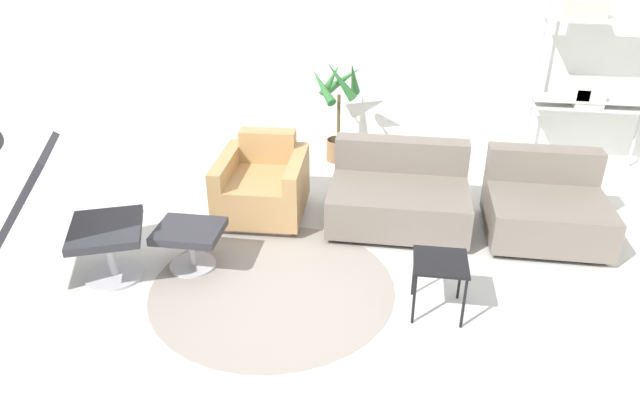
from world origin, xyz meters
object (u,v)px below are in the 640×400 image
(side_table, at_px, (440,267))
(shelf_unit, at_px, (587,68))
(lounge_chair, at_px, (40,197))
(armchair_red, at_px, (263,187))
(potted_plant, at_px, (338,112))
(ottoman, at_px, (190,237))
(couch_low, at_px, (399,197))
(couch_second, at_px, (545,208))

(side_table, distance_m, shelf_unit, 3.18)
(lounge_chair, distance_m, armchair_red, 1.87)
(armchair_red, height_order, shelf_unit, shelf_unit)
(shelf_unit, bearing_deg, potted_plant, -176.81)
(lounge_chair, relative_size, armchair_red, 1.38)
(lounge_chair, height_order, shelf_unit, shelf_unit)
(lounge_chair, relative_size, side_table, 2.89)
(ottoman, height_order, potted_plant, potted_plant)
(lounge_chair, distance_m, couch_low, 2.86)
(armchair_red, relative_size, couch_second, 0.90)
(couch_low, bearing_deg, shelf_unit, -140.37)
(potted_plant, relative_size, shelf_unit, 0.61)
(armchair_red, height_order, potted_plant, potted_plant)
(side_table, bearing_deg, couch_second, 52.11)
(potted_plant, bearing_deg, couch_low, -62.41)
(lounge_chair, xyz_separation_m, potted_plant, (1.80, 2.64, -0.16))
(couch_low, bearing_deg, couch_second, 178.36)
(couch_low, distance_m, shelf_unit, 2.47)
(lounge_chair, height_order, ottoman, lounge_chair)
(armchair_red, bearing_deg, potted_plant, -113.22)
(lounge_chair, xyz_separation_m, couch_second, (3.73, 1.27, -0.47))
(shelf_unit, bearing_deg, ottoman, -144.26)
(couch_second, bearing_deg, couch_low, -1.64)
(side_table, distance_m, potted_plant, 2.77)
(couch_low, relative_size, potted_plant, 1.03)
(ottoman, relative_size, potted_plant, 0.43)
(couch_low, bearing_deg, ottoman, 31.29)
(ottoman, relative_size, couch_low, 0.42)
(potted_plant, xyz_separation_m, shelf_unit, (2.48, 0.14, 0.53))
(armchair_red, xyz_separation_m, couch_second, (2.46, -0.02, -0.02))
(couch_low, bearing_deg, side_table, 103.83)
(lounge_chair, distance_m, shelf_unit, 5.12)
(couch_second, relative_size, side_table, 2.33)
(ottoman, height_order, shelf_unit, shelf_unit)
(couch_low, height_order, potted_plant, potted_plant)
(shelf_unit, bearing_deg, armchair_red, -153.65)
(ottoman, relative_size, shelf_unit, 0.26)
(lounge_chair, bearing_deg, ottoman, 90.00)
(armchair_red, xyz_separation_m, potted_plant, (0.53, 1.35, 0.29))
(ottoman, xyz_separation_m, armchair_red, (0.36, 0.93, 0.01))
(side_table, height_order, shelf_unit, shelf_unit)
(ottoman, distance_m, couch_low, 1.84)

